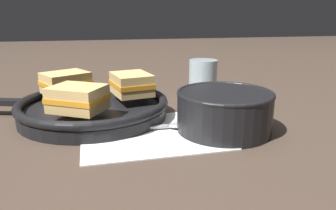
{
  "coord_description": "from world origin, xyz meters",
  "views": [
    {
      "loc": [
        -0.11,
        -0.58,
        0.22
      ],
      "look_at": [
        0.01,
        0.02,
        0.04
      ],
      "focal_mm": 35.0,
      "sensor_mm": 36.0,
      "label": 1
    }
  ],
  "objects_px": {
    "sandwich_near_left": "(132,84)",
    "sandwich_near_right": "(66,83)",
    "spoon": "(170,126)",
    "skillet": "(93,108)",
    "sandwich_far_left": "(78,98)",
    "soup_bowl": "(224,109)",
    "drinking_glass": "(203,80)"
  },
  "relations": [
    {
      "from": "sandwich_near_left",
      "to": "sandwich_far_left",
      "type": "xyz_separation_m",
      "value": [
        -0.11,
        -0.1,
        0.0
      ]
    },
    {
      "from": "skillet",
      "to": "spoon",
      "type": "bearing_deg",
      "value": -36.68
    },
    {
      "from": "sandwich_near_right",
      "to": "sandwich_far_left",
      "type": "xyz_separation_m",
      "value": [
        0.03,
        -0.15,
        0.0
      ]
    },
    {
      "from": "sandwich_near_left",
      "to": "sandwich_near_right",
      "type": "xyz_separation_m",
      "value": [
        -0.14,
        0.04,
        0.0
      ]
    },
    {
      "from": "sandwich_near_left",
      "to": "sandwich_near_right",
      "type": "distance_m",
      "value": 0.15
    },
    {
      "from": "sandwich_near_left",
      "to": "drinking_glass",
      "type": "distance_m",
      "value": 0.2
    },
    {
      "from": "soup_bowl",
      "to": "spoon",
      "type": "height_order",
      "value": "soup_bowl"
    },
    {
      "from": "spoon",
      "to": "sandwich_near_left",
      "type": "height_order",
      "value": "sandwich_near_left"
    },
    {
      "from": "spoon",
      "to": "drinking_glass",
      "type": "height_order",
      "value": "drinking_glass"
    },
    {
      "from": "skillet",
      "to": "sandwich_near_right",
      "type": "bearing_deg",
      "value": 132.57
    },
    {
      "from": "sandwich_near_right",
      "to": "sandwich_near_left",
      "type": "bearing_deg",
      "value": -16.67
    },
    {
      "from": "skillet",
      "to": "sandwich_near_left",
      "type": "xyz_separation_m",
      "value": [
        0.09,
        0.02,
        0.04
      ]
    },
    {
      "from": "skillet",
      "to": "sandwich_far_left",
      "type": "xyz_separation_m",
      "value": [
        -0.02,
        -0.08,
        0.04
      ]
    },
    {
      "from": "spoon",
      "to": "skillet",
      "type": "bearing_deg",
      "value": 141.83
    },
    {
      "from": "soup_bowl",
      "to": "sandwich_near_left",
      "type": "relative_size",
      "value": 1.62
    },
    {
      "from": "skillet",
      "to": "sandwich_near_right",
      "type": "distance_m",
      "value": 0.09
    },
    {
      "from": "drinking_glass",
      "to": "soup_bowl",
      "type": "bearing_deg",
      "value": -96.82
    },
    {
      "from": "skillet",
      "to": "sandwich_far_left",
      "type": "height_order",
      "value": "sandwich_far_left"
    },
    {
      "from": "soup_bowl",
      "to": "sandwich_near_left",
      "type": "height_order",
      "value": "sandwich_near_left"
    },
    {
      "from": "sandwich_far_left",
      "to": "drinking_glass",
      "type": "height_order",
      "value": "drinking_glass"
    },
    {
      "from": "drinking_glass",
      "to": "sandwich_far_left",
      "type": "bearing_deg",
      "value": -149.88
    },
    {
      "from": "sandwich_far_left",
      "to": "drinking_glass",
      "type": "xyz_separation_m",
      "value": [
        0.29,
        0.17,
        -0.01
      ]
    },
    {
      "from": "soup_bowl",
      "to": "sandwich_near_right",
      "type": "height_order",
      "value": "sandwich_near_right"
    },
    {
      "from": "sandwich_near_left",
      "to": "soup_bowl",
      "type": "bearing_deg",
      "value": -44.03
    },
    {
      "from": "soup_bowl",
      "to": "sandwich_far_left",
      "type": "bearing_deg",
      "value": 169.28
    },
    {
      "from": "sandwich_near_right",
      "to": "skillet",
      "type": "bearing_deg",
      "value": -47.43
    },
    {
      "from": "spoon",
      "to": "sandwich_near_left",
      "type": "distance_m",
      "value": 0.15
    },
    {
      "from": "drinking_glass",
      "to": "sandwich_near_right",
      "type": "bearing_deg",
      "value": -175.66
    },
    {
      "from": "sandwich_near_left",
      "to": "sandwich_near_right",
      "type": "relative_size",
      "value": 0.91
    },
    {
      "from": "sandwich_near_left",
      "to": "sandwich_near_right",
      "type": "bearing_deg",
      "value": 163.33
    },
    {
      "from": "skillet",
      "to": "sandwich_near_left",
      "type": "distance_m",
      "value": 0.1
    },
    {
      "from": "soup_bowl",
      "to": "sandwich_far_left",
      "type": "relative_size",
      "value": 1.48
    }
  ]
}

